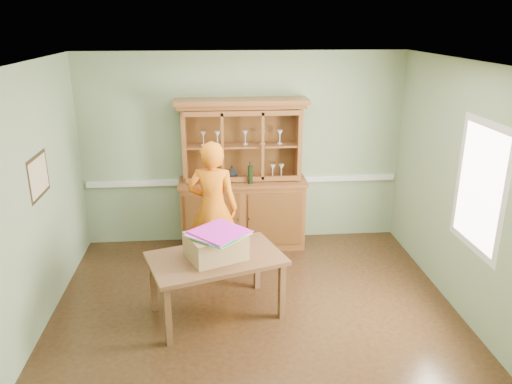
{
  "coord_description": "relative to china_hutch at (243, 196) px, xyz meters",
  "views": [
    {
      "loc": [
        -0.4,
        -4.82,
        3.1
      ],
      "look_at": [
        0.04,
        0.4,
        1.27
      ],
      "focal_mm": 35.0,
      "sensor_mm": 36.0,
      "label": 1
    }
  ],
  "objects": [
    {
      "name": "ceiling",
      "position": [
        0.03,
        -1.76,
        1.96
      ],
      "size": [
        4.5,
        4.5,
        0.0
      ],
      "primitive_type": "plane",
      "rotation": [
        3.14,
        0.0,
        0.0
      ],
      "color": "white",
      "rests_on": "wall_back"
    },
    {
      "name": "person",
      "position": [
        -0.41,
        -0.76,
        0.12
      ],
      "size": [
        0.69,
        0.51,
        1.72
      ],
      "primitive_type": "imported",
      "rotation": [
        0.0,
        0.0,
        2.97
      ],
      "color": "orange",
      "rests_on": "floor"
    },
    {
      "name": "chair_rail",
      "position": [
        0.03,
        0.21,
        0.16
      ],
      "size": [
        4.41,
        0.05,
        0.08
      ],
      "primitive_type": "cube",
      "color": "silver",
      "rests_on": "wall_back"
    },
    {
      "name": "floor",
      "position": [
        0.03,
        -1.76,
        -0.74
      ],
      "size": [
        4.5,
        4.5,
        0.0
      ],
      "primitive_type": "plane",
      "color": "#462E16",
      "rests_on": "ground"
    },
    {
      "name": "cardboard_box",
      "position": [
        -0.39,
        -1.78,
        0.09
      ],
      "size": [
        0.7,
        0.64,
        0.27
      ],
      "primitive_type": "cube",
      "rotation": [
        0.0,
        0.0,
        0.41
      ],
      "color": "#AA7F57",
      "rests_on": "dining_table"
    },
    {
      "name": "wall_back",
      "position": [
        0.03,
        0.24,
        0.61
      ],
      "size": [
        4.5,
        0.0,
        4.5
      ],
      "primitive_type": "plane",
      "rotation": [
        1.57,
        0.0,
        0.0
      ],
      "color": "gray",
      "rests_on": "floor"
    },
    {
      "name": "wall_right",
      "position": [
        2.28,
        -1.76,
        0.61
      ],
      "size": [
        0.0,
        4.0,
        4.0
      ],
      "primitive_type": "plane",
      "rotation": [
        1.57,
        0.0,
        -1.57
      ],
      "color": "gray",
      "rests_on": "floor"
    },
    {
      "name": "framed_map",
      "position": [
        -2.2,
        -1.46,
        0.81
      ],
      "size": [
        0.03,
        0.6,
        0.46
      ],
      "color": "#312113",
      "rests_on": "wall_left"
    },
    {
      "name": "wall_front",
      "position": [
        0.03,
        -3.76,
        0.61
      ],
      "size": [
        4.5,
        0.0,
        4.5
      ],
      "primitive_type": "plane",
      "rotation": [
        -1.57,
        0.0,
        0.0
      ],
      "color": "gray",
      "rests_on": "floor"
    },
    {
      "name": "kite_stack",
      "position": [
        -0.36,
        -1.81,
        0.25
      ],
      "size": [
        0.69,
        0.69,
        0.05
      ],
      "rotation": [
        0.0,
        0.0,
        0.83
      ],
      "color": "yellow",
      "rests_on": "cardboard_box"
    },
    {
      "name": "wall_left",
      "position": [
        -2.22,
        -1.76,
        0.61
      ],
      "size": [
        0.0,
        4.0,
        4.0
      ],
      "primitive_type": "plane",
      "rotation": [
        1.57,
        0.0,
        1.57
      ],
      "color": "gray",
      "rests_on": "floor"
    },
    {
      "name": "window_panel",
      "position": [
        2.26,
        -2.06,
        0.76
      ],
      "size": [
        0.03,
        0.96,
        1.36
      ],
      "color": "silver",
      "rests_on": "wall_right"
    },
    {
      "name": "china_hutch",
      "position": [
        0.0,
        0.0,
        0.0
      ],
      "size": [
        1.78,
        0.59,
        2.09
      ],
      "color": "brown",
      "rests_on": "floor"
    },
    {
      "name": "dining_table",
      "position": [
        -0.39,
        -1.77,
        -0.12
      ],
      "size": [
        1.58,
        1.23,
        0.7
      ],
      "rotation": [
        0.0,
        0.0,
        0.31
      ],
      "color": "brown",
      "rests_on": "floor"
    }
  ]
}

